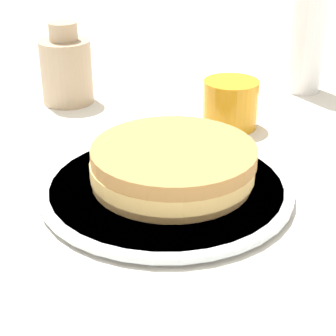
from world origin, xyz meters
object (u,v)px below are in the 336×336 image
object	(u,v)px
juice_glass	(230,104)
cream_jug	(66,69)
plate	(168,188)
water_bottle_near	(308,23)
pancake_stack	(173,165)

from	to	relation	value
juice_glass	cream_jug	bearing A→B (deg)	-106.94
plate	cream_jug	distance (m)	0.35
cream_jug	water_bottle_near	xyz separation A→B (m)	(-0.09, 0.39, 0.06)
juice_glass	cream_jug	size ratio (longest dim) A/B	0.62
cream_jug	juice_glass	bearing A→B (deg)	73.06
juice_glass	water_bottle_near	distance (m)	0.23
cream_jug	pancake_stack	bearing A→B (deg)	34.12
plate	water_bottle_near	world-z (taller)	water_bottle_near
pancake_stack	water_bottle_near	bearing A→B (deg)	153.57
pancake_stack	juice_glass	bearing A→B (deg)	162.52
juice_glass	pancake_stack	bearing A→B (deg)	-17.48
water_bottle_near	pancake_stack	bearing A→B (deg)	-26.43
juice_glass	water_bottle_near	world-z (taller)	water_bottle_near
juice_glass	cream_jug	distance (m)	0.28
pancake_stack	juice_glass	xyz separation A→B (m)	(-0.21, 0.07, -0.00)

